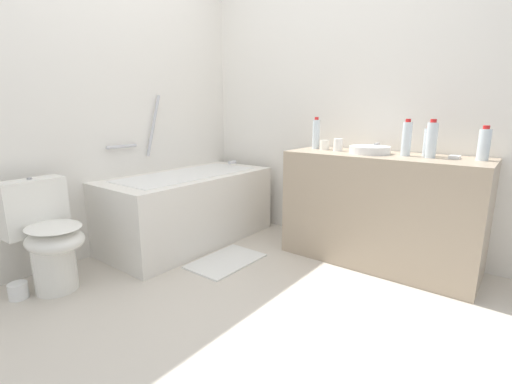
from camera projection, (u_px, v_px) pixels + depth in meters
name	position (u px, v px, depth m)	size (l,w,h in m)	color
ground_plane	(225.00, 305.00, 2.14)	(3.92, 3.92, 0.00)	beige
wall_back_tiled	(86.00, 96.00, 2.69)	(3.32, 0.10, 2.49)	white
wall_right_mirror	(343.00, 97.00, 3.02)	(0.10, 3.08, 2.49)	white
bathtub	(189.00, 206.00, 3.13)	(1.49, 0.70, 1.27)	white
toilet	(48.00, 237.00, 2.27)	(0.39, 0.52, 0.72)	white
vanity_counter	(380.00, 209.00, 2.67)	(0.54, 1.39, 0.83)	tan
sink_basin	(370.00, 150.00, 2.61)	(0.29, 0.29, 0.06)	white
sink_faucet	(378.00, 148.00, 2.75)	(0.10, 0.15, 0.07)	#B8B8BD
water_bottle_0	(316.00, 134.00, 2.93)	(0.06, 0.06, 0.26)	silver
water_bottle_1	(428.00, 142.00, 2.46)	(0.06, 0.06, 0.21)	silver
water_bottle_2	(484.00, 144.00, 2.24)	(0.07, 0.07, 0.22)	silver
water_bottle_3	(407.00, 139.00, 2.47)	(0.06, 0.06, 0.25)	silver
water_bottle_4	(432.00, 140.00, 2.36)	(0.07, 0.07, 0.26)	silver
drinking_glass_0	(325.00, 145.00, 2.88)	(0.07, 0.07, 0.08)	white
drinking_glass_1	(338.00, 145.00, 2.78)	(0.07, 0.07, 0.10)	white
soap_dish	(455.00, 157.00, 2.35)	(0.09, 0.06, 0.02)	white
bath_mat	(226.00, 261.00, 2.74)	(0.58, 0.36, 0.01)	white
toilet_paper_roll	(18.00, 291.00, 2.20)	(0.11, 0.11, 0.10)	white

